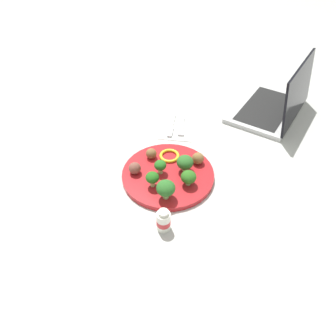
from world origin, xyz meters
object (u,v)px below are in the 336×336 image
at_px(meatball_mid_right, 151,154).
at_px(fork, 182,126).
at_px(broccoli_floret_front_left, 185,162).
at_px(laptop, 275,105).
at_px(plate, 168,175).
at_px(napkin, 177,126).
at_px(meatball_back_left, 198,158).
at_px(broccoli_floret_center, 152,178).
at_px(broccoli_floret_front_right, 160,165).
at_px(meatball_near_rim, 135,168).
at_px(pepper_ring_mid_left, 169,156).
at_px(knife, 172,125).
at_px(broccoli_floret_mid_right, 189,177).
at_px(yogurt_bottle, 162,221).
at_px(broccoli_floret_mid_left, 165,188).

xyz_separation_m(meatball_mid_right, fork, (-0.19, 0.09, -0.03)).
bearing_deg(broccoli_floret_front_left, laptop, 137.13).
bearing_deg(plate, napkin, 176.23).
bearing_deg(laptop, meatball_back_left, -42.41).
xyz_separation_m(broccoli_floret_center, broccoli_floret_front_right, (-0.06, 0.02, -0.00)).
relative_size(broccoli_floret_center, broccoli_floret_front_left, 0.90).
distance_m(broccoli_floret_front_right, laptop, 0.55).
relative_size(meatball_mid_right, meatball_near_rim, 0.92).
height_order(broccoli_floret_front_left, meatball_near_rim, broccoli_floret_front_left).
xyz_separation_m(meatball_near_rim, meatball_back_left, (-0.06, 0.19, 0.00)).
bearing_deg(pepper_ring_mid_left, napkin, 174.65).
distance_m(napkin, fork, 0.02).
xyz_separation_m(fork, laptop, (-0.12, 0.35, 0.03)).
bearing_deg(meatball_near_rim, napkin, 156.50).
relative_size(broccoli_floret_front_left, pepper_ring_mid_left, 0.84).
distance_m(broccoli_floret_front_left, meatball_back_left, 0.06).
height_order(broccoli_floret_center, pepper_ring_mid_left, broccoli_floret_center).
distance_m(meatball_mid_right, pepper_ring_mid_left, 0.06).
bearing_deg(knife, meatball_near_rim, -20.47).
bearing_deg(knife, broccoli_floret_center, -7.24).
relative_size(broccoli_floret_mid_right, yogurt_bottle, 0.70).
bearing_deg(meatball_mid_right, pepper_ring_mid_left, 97.47).
relative_size(napkin, knife, 1.17).
distance_m(broccoli_floret_mid_left, fork, 0.36).
height_order(pepper_ring_mid_left, napkin, pepper_ring_mid_left).
distance_m(plate, laptop, 0.53).
relative_size(meatball_near_rim, meatball_back_left, 0.99).
relative_size(yogurt_bottle, laptop, 0.17).
height_order(broccoli_floret_center, broccoli_floret_mid_left, broccoli_floret_mid_left).
xyz_separation_m(meatball_mid_right, meatball_back_left, (0.02, 0.15, 0.00)).
xyz_separation_m(broccoli_floret_mid_left, knife, (-0.36, 0.00, -0.05)).
xyz_separation_m(broccoli_floret_mid_left, pepper_ring_mid_left, (-0.17, 0.00, -0.03)).
height_order(meatball_mid_right, yogurt_bottle, yogurt_bottle).
xyz_separation_m(plate, meatball_mid_right, (-0.07, -0.06, 0.02)).
distance_m(broccoli_floret_front_left, fork, 0.24).
relative_size(meatball_mid_right, pepper_ring_mid_left, 0.53).
relative_size(meatball_back_left, fork, 0.31).
bearing_deg(broccoli_floret_center, napkin, 169.62).
height_order(meatball_near_rim, meatball_back_left, same).
xyz_separation_m(plate, pepper_ring_mid_left, (-0.07, -0.00, 0.01)).
bearing_deg(broccoli_floret_front_left, plate, -74.98).
bearing_deg(broccoli_floret_center, plate, 143.80).
xyz_separation_m(pepper_ring_mid_left, laptop, (-0.30, 0.38, 0.02)).
height_order(meatball_back_left, laptop, laptop).
bearing_deg(napkin, yogurt_bottle, -2.70).
bearing_deg(broccoli_floret_center, laptop, 135.27).
xyz_separation_m(meatball_near_rim, yogurt_bottle, (0.19, 0.10, -0.00)).
height_order(broccoli_floret_center, meatball_near_rim, broccoli_floret_center).
xyz_separation_m(napkin, yogurt_bottle, (0.46, -0.02, 0.03)).
height_order(broccoli_floret_front_left, napkin, broccoli_floret_front_left).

